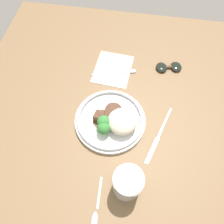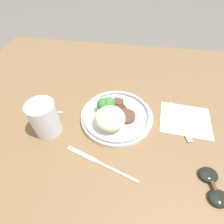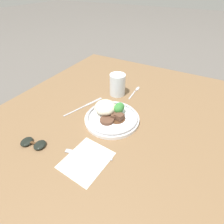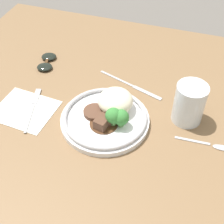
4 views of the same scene
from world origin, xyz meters
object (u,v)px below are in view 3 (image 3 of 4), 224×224
at_px(juice_glass, 117,85).
at_px(fork, 84,154).
at_px(knife, 85,106).
at_px(plate, 111,115).
at_px(spoon, 137,90).
at_px(sunglasses, 33,143).

bearing_deg(juice_glass, fork, -168.48).
xyz_separation_m(juice_glass, knife, (-0.18, 0.09, -0.05)).
xyz_separation_m(plate, fork, (-0.22, -0.01, -0.02)).
distance_m(spoon, sunglasses, 0.59).
xyz_separation_m(spoon, sunglasses, (-0.56, 0.19, 0.01)).
bearing_deg(juice_glass, plate, -159.63).
bearing_deg(sunglasses, fork, -86.73).
bearing_deg(knife, plate, -79.85).
distance_m(plate, spoon, 0.29).
distance_m(plate, knife, 0.16).
bearing_deg(knife, juice_glass, -7.30).
bearing_deg(spoon, fork, 178.12).
xyz_separation_m(plate, spoon, (0.29, -0.00, -0.02)).
relative_size(juice_glass, fork, 0.66).
bearing_deg(fork, juice_glass, -94.05).
distance_m(knife, spoon, 0.31).
height_order(plate, juice_glass, juice_glass).
relative_size(juice_glass, spoon, 0.79).
xyz_separation_m(fork, sunglasses, (-0.05, 0.19, 0.00)).
distance_m(knife, sunglasses, 0.30).
distance_m(plate, fork, 0.22).
xyz_separation_m(fork, spoon, (0.51, 0.01, -0.00)).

